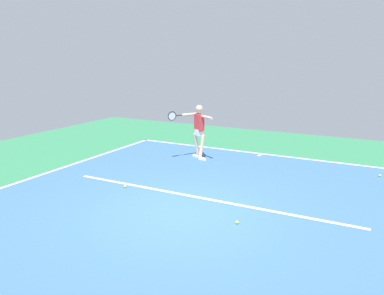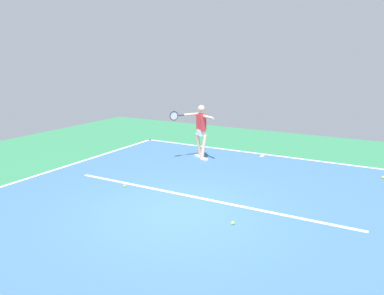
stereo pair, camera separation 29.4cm
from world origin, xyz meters
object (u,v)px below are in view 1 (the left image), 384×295
object	(u,v)px
tennis_player	(198,128)
tennis_ball_centre_court	(125,187)
tennis_ball_by_baseline	(237,222)
tennis_ball_near_service_line	(380,176)

from	to	relation	value
tennis_player	tennis_ball_centre_court	distance (m)	3.57
tennis_ball_by_baseline	tennis_ball_centre_court	xyz separation A→B (m)	(3.30, -0.70, 0.00)
tennis_ball_near_service_line	tennis_ball_centre_court	size ratio (longest dim) A/B	1.00
tennis_ball_near_service_line	tennis_ball_centre_court	xyz separation A→B (m)	(5.73, 4.02, 0.00)
tennis_player	tennis_ball_by_baseline	distance (m)	5.14
tennis_ball_near_service_line	tennis_ball_centre_court	distance (m)	7.00
tennis_ball_by_baseline	tennis_ball_centre_court	distance (m)	3.37
tennis_ball_near_service_line	tennis_ball_by_baseline	bearing A→B (deg)	62.72
tennis_ball_centre_court	tennis_player	bearing A→B (deg)	-96.23
tennis_player	tennis_ball_centre_court	bearing A→B (deg)	114.86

